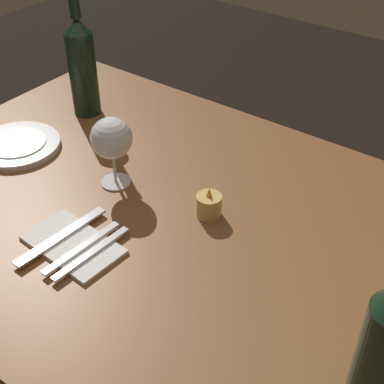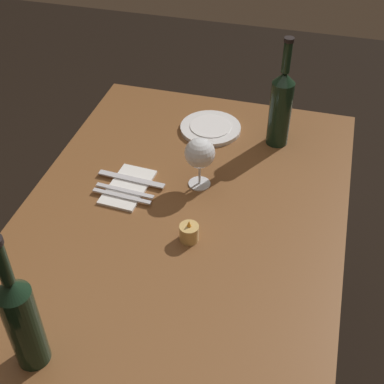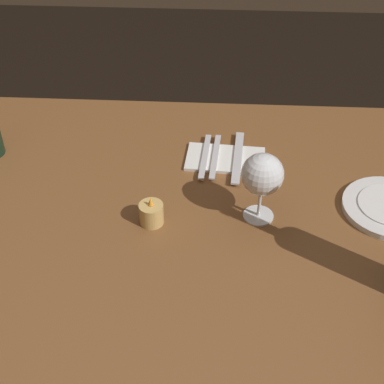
% 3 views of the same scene
% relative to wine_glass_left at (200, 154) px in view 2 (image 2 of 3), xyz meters
% --- Properties ---
extents(ground_plane, '(6.00, 6.00, 0.00)m').
position_rel_wine_glass_left_xyz_m(ground_plane, '(-0.16, 0.02, -0.85)').
color(ground_plane, black).
extents(dining_table, '(1.30, 0.90, 0.74)m').
position_rel_wine_glass_left_xyz_m(dining_table, '(-0.16, 0.02, -0.20)').
color(dining_table, brown).
rests_on(dining_table, ground).
extents(wine_glass_left, '(0.09, 0.09, 0.16)m').
position_rel_wine_glass_left_xyz_m(wine_glass_left, '(0.00, 0.00, 0.00)').
color(wine_glass_left, white).
rests_on(wine_glass_left, dining_table).
extents(wine_bottle, '(0.07, 0.07, 0.37)m').
position_rel_wine_glass_left_xyz_m(wine_bottle, '(-0.66, 0.20, 0.03)').
color(wine_bottle, black).
rests_on(wine_bottle, dining_table).
extents(wine_bottle_second, '(0.07, 0.07, 0.36)m').
position_rel_wine_glass_left_xyz_m(wine_bottle_second, '(0.27, -0.19, 0.03)').
color(wine_bottle_second, black).
rests_on(wine_bottle_second, dining_table).
extents(votive_candle, '(0.05, 0.05, 0.07)m').
position_rel_wine_glass_left_xyz_m(votive_candle, '(-0.23, -0.03, -0.09)').
color(votive_candle, '#DBB266').
rests_on(votive_candle, dining_table).
extents(dinner_plate, '(0.20, 0.20, 0.02)m').
position_rel_wine_glass_left_xyz_m(dinner_plate, '(0.29, 0.04, -0.10)').
color(dinner_plate, white).
rests_on(dinner_plate, dining_table).
extents(folded_napkin, '(0.20, 0.12, 0.01)m').
position_rel_wine_glass_left_xyz_m(folded_napkin, '(-0.07, 0.20, -0.11)').
color(folded_napkin, white).
rests_on(folded_napkin, dining_table).
extents(fork_inner, '(0.03, 0.18, 0.00)m').
position_rel_wine_glass_left_xyz_m(fork_inner, '(-0.10, 0.20, -0.10)').
color(fork_inner, silver).
rests_on(fork_inner, folded_napkin).
extents(fork_outer, '(0.03, 0.18, 0.00)m').
position_rel_wine_glass_left_xyz_m(fork_outer, '(-0.12, 0.20, -0.10)').
color(fork_outer, silver).
rests_on(fork_outer, folded_napkin).
extents(table_knife, '(0.03, 0.21, 0.00)m').
position_rel_wine_glass_left_xyz_m(table_knife, '(-0.04, 0.20, -0.10)').
color(table_knife, silver).
rests_on(table_knife, folded_napkin).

